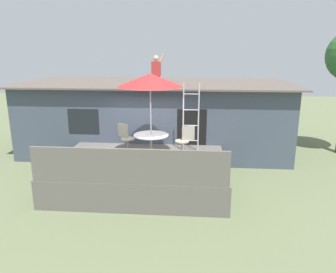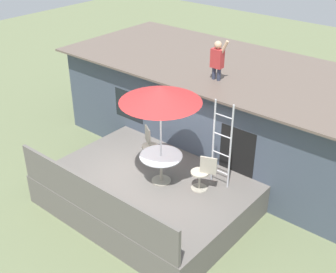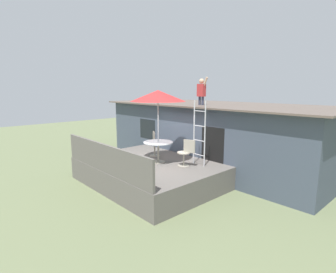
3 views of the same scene
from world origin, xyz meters
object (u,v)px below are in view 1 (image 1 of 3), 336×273
object	(u,v)px
patio_table	(151,140)
patio_chair_left	(126,138)
step_ladder	(191,118)
person_figure	(156,68)
patio_umbrella	(150,80)
patio_chair_right	(184,141)

from	to	relation	value
patio_table	patio_chair_left	xyz separation A→B (m)	(-0.88, 0.54, -0.13)
patio_table	step_ladder	world-z (taller)	step_ladder
step_ladder	person_figure	bearing A→B (deg)	129.28
patio_umbrella	person_figure	size ratio (longest dim) A/B	2.29
step_ladder	person_figure	xyz separation A→B (m)	(-1.27, 1.55, 1.44)
person_figure	patio_umbrella	bearing A→B (deg)	-87.49
patio_chair_left	patio_chair_right	world-z (taller)	same
patio_chair_right	person_figure	bearing A→B (deg)	-82.85
patio_umbrella	patio_chair_right	xyz separation A→B (m)	(0.98, 0.38, -1.89)
patio_table	patio_chair_left	world-z (taller)	patio_chair_left
patio_umbrella	patio_chair_left	xyz separation A→B (m)	(-0.88, 0.54, -1.89)
patio_umbrella	patio_chair_right	bearing A→B (deg)	21.14
step_ladder	person_figure	size ratio (longest dim) A/B	1.98
patio_chair_left	patio_table	bearing A→B (deg)	0.00
patio_table	patio_chair_right	bearing A→B (deg)	21.14
patio_umbrella	patio_chair_left	distance (m)	2.15
patio_umbrella	patio_chair_right	world-z (taller)	patio_umbrella
step_ladder	patio_chair_left	size ratio (longest dim) A/B	2.39
patio_umbrella	patio_chair_right	size ratio (longest dim) A/B	2.76
patio_chair_left	step_ladder	bearing A→B (deg)	40.05
patio_umbrella	step_ladder	distance (m)	1.90
patio_umbrella	step_ladder	xyz separation A→B (m)	(1.16, 0.84, -1.25)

